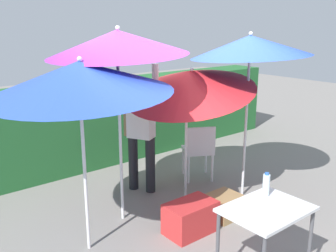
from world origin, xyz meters
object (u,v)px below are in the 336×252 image
at_px(person_vendor, 141,130).
at_px(umbrella_orange, 117,43).
at_px(chair_plastic, 199,149).
at_px(crate_cardboard, 224,206).
at_px(folding_table, 266,217).
at_px(umbrella_yellow, 250,46).
at_px(bottle_water, 266,185).
at_px(cooler_box, 190,218).
at_px(umbrella_navy, 80,78).
at_px(umbrella_rainbow, 189,82).

bearing_deg(person_vendor, umbrella_orange, -141.17).
distance_m(chair_plastic, crate_cardboard, 1.29).
bearing_deg(folding_table, umbrella_yellow, 46.18).
xyz_separation_m(umbrella_orange, person_vendor, (0.69, 0.55, -1.26)).
bearing_deg(chair_plastic, bottle_water, -116.72).
height_order(umbrella_yellow, bottle_water, umbrella_yellow).
bearing_deg(chair_plastic, cooler_box, -136.67).
bearing_deg(umbrella_yellow, crate_cardboard, -158.11).
distance_m(umbrella_orange, folding_table, 2.44).
distance_m(umbrella_yellow, folding_table, 2.38).
bearing_deg(chair_plastic, umbrella_navy, -163.94).
height_order(umbrella_rainbow, umbrella_yellow, umbrella_yellow).
distance_m(umbrella_rainbow, umbrella_yellow, 0.92).
xyz_separation_m(umbrella_orange, cooler_box, (0.44, -0.78, -2.00)).
bearing_deg(chair_plastic, folding_table, -119.09).
relative_size(umbrella_orange, umbrella_yellow, 1.03).
distance_m(umbrella_rainbow, umbrella_orange, 1.16).
height_order(umbrella_rainbow, person_vendor, umbrella_rainbow).
xyz_separation_m(umbrella_rainbow, umbrella_orange, (-1.02, 0.08, 0.53)).
relative_size(umbrella_yellow, cooler_box, 3.87).
height_order(umbrella_navy, chair_plastic, umbrella_navy).
bearing_deg(bottle_water, chair_plastic, 63.28).
bearing_deg(person_vendor, cooler_box, -100.40).
height_order(umbrella_orange, person_vendor, umbrella_orange).
xyz_separation_m(chair_plastic, crate_cardboard, (-0.58, -1.10, -0.36)).
relative_size(umbrella_orange, folding_table, 2.99).
relative_size(umbrella_navy, person_vendor, 1.13).
relative_size(chair_plastic, cooler_box, 1.48).
distance_m(folding_table, bottle_water, 0.34).
distance_m(umbrella_navy, person_vendor, 1.87).
xyz_separation_m(umbrella_rainbow, cooler_box, (-0.58, -0.70, -1.47)).
height_order(person_vendor, bottle_water, person_vendor).
bearing_deg(umbrella_navy, cooler_box, -22.48).
bearing_deg(umbrella_orange, umbrella_navy, -152.93).
bearing_deg(person_vendor, umbrella_navy, -146.50).
relative_size(person_vendor, cooler_box, 3.13).
xyz_separation_m(umbrella_navy, person_vendor, (1.34, 0.88, -0.96)).
height_order(chair_plastic, bottle_water, bottle_water).
relative_size(crate_cardboard, folding_table, 0.48).
bearing_deg(umbrella_yellow, bottle_water, -132.83).
relative_size(umbrella_orange, umbrella_navy, 1.12).
bearing_deg(umbrella_yellow, folding_table, -133.82).
bearing_deg(bottle_water, umbrella_orange, 109.18).
height_order(chair_plastic, folding_table, chair_plastic).
height_order(person_vendor, chair_plastic, person_vendor).
distance_m(umbrella_rainbow, bottle_water, 1.85).
distance_m(umbrella_orange, crate_cardboard, 2.41).
distance_m(person_vendor, folding_table, 2.46).
bearing_deg(umbrella_orange, folding_table, -78.22).
height_order(umbrella_orange, umbrella_yellow, umbrella_orange).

